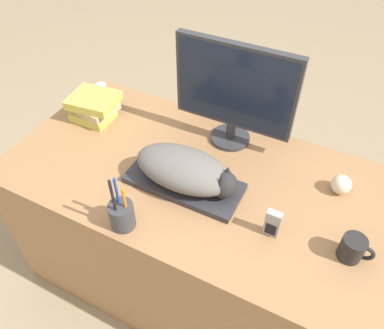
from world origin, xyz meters
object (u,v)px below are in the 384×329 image
pen_cup (122,214)px  baseball (341,185)px  keyboard (184,183)px  book_stack (94,107)px  coffee_mug (353,249)px  phone (272,224)px  cat (187,170)px  monitor (234,91)px  computer_mouse (99,87)px

pen_cup → baseball: 0.74m
keyboard → book_stack: (-0.52, 0.17, 0.05)m
pen_cup → book_stack: (-0.42, 0.41, 0.01)m
baseball → keyboard: bearing=-156.1°
book_stack → coffee_mug: bearing=-10.6°
phone → cat: bearing=169.9°
coffee_mug → phone: size_ratio=0.99×
coffee_mug → pen_cup: pen_cup is taller
coffee_mug → monitor: bearing=147.6°
monitor → phone: size_ratio=4.50×
computer_mouse → coffee_mug: 1.26m
cat → phone: bearing=-10.1°
computer_mouse → book_stack: size_ratio=0.41×
coffee_mug → baseball: size_ratio=1.45×
keyboard → cat: (0.01, 0.00, 0.07)m
pen_cup → phone: size_ratio=2.18×
computer_mouse → coffee_mug: coffee_mug is taller
baseball → book_stack: book_stack is taller
cat → book_stack: size_ratio=1.82×
pen_cup → baseball: pen_cup is taller
computer_mouse → baseball: (1.12, -0.13, 0.02)m
keyboard → monitor: bearing=80.9°
coffee_mug → baseball: 0.26m
coffee_mug → pen_cup: (-0.67, -0.21, 0.01)m
keyboard → book_stack: book_stack is taller
phone → keyboard: bearing=170.3°
computer_mouse → pen_cup: pen_cup is taller
pen_cup → monitor: bearing=75.3°
phone → monitor: bearing=128.7°
coffee_mug → baseball: coffee_mug is taller
monitor → baseball: size_ratio=6.57×
baseball → coffee_mug: bearing=-72.1°
coffee_mug → pen_cup: size_ratio=0.45×
computer_mouse → monitor: bearing=-4.1°
phone → book_stack: 0.88m
keyboard → book_stack: size_ratio=2.01×
computer_mouse → pen_cup: bearing=-47.6°
keyboard → pen_cup: size_ratio=1.87×
computer_mouse → book_stack: 0.22m
monitor → book_stack: monitor is taller
monitor → phone: monitor is taller
computer_mouse → phone: (0.97, -0.41, 0.03)m
cat → phone: 0.33m
phone → book_stack: size_ratio=0.50×
coffee_mug → cat: bearing=176.9°
keyboard → computer_mouse: bearing=150.9°
pen_cup → coffee_mug: bearing=17.3°
cat → baseball: bearing=24.6°
keyboard → phone: phone is taller
cat → monitor: bearing=83.7°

